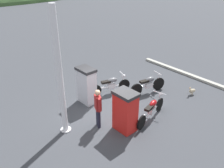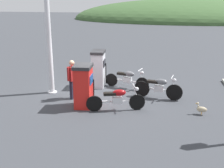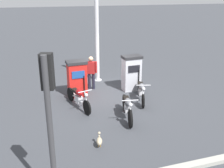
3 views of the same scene
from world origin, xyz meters
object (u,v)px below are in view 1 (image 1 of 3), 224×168
at_px(wandering_duck, 192,91).
at_px(motorcycle_far_pump, 111,84).
at_px(motorcycle_near_pump, 152,109).
at_px(canopy_support_pole, 60,77).
at_px(fuel_pump_far, 87,85).
at_px(motorcycle_extra, 148,84).
at_px(fuel_pump_near, 125,111).
at_px(attendant_person, 98,106).

bearing_deg(wandering_duck, motorcycle_far_pump, 138.83).
distance_m(motorcycle_near_pump, canopy_support_pole, 3.82).
bearing_deg(fuel_pump_far, motorcycle_extra, -23.00).
xyz_separation_m(motorcycle_near_pump, motorcycle_far_pump, (0.06, 2.66, 0.02)).
bearing_deg(motorcycle_near_pump, fuel_pump_far, 115.09).
bearing_deg(motorcycle_far_pump, wandering_duck, -41.17).
distance_m(fuel_pump_far, motorcycle_extra, 2.97).
relative_size(fuel_pump_near, canopy_support_pole, 0.35).
distance_m(attendant_person, canopy_support_pole, 1.81).
bearing_deg(canopy_support_pole, motorcycle_near_pump, -26.47).
bearing_deg(motorcycle_extra, wandering_duck, -43.41).
xyz_separation_m(motorcycle_far_pump, wandering_duck, (2.90, -2.54, -0.26)).
distance_m(motorcycle_extra, attendant_person, 3.46).
bearing_deg(motorcycle_far_pump, fuel_pump_near, -117.96).
relative_size(fuel_pump_near, fuel_pump_far, 0.97).
relative_size(fuel_pump_near, motorcycle_extra, 0.82).
height_order(motorcycle_near_pump, motorcycle_far_pump, motorcycle_far_pump).
relative_size(fuel_pump_near, motorcycle_near_pump, 0.78).
height_order(motorcycle_extra, attendant_person, attendant_person).
relative_size(motorcycle_near_pump, attendant_person, 1.31).
relative_size(motorcycle_far_pump, attendant_person, 1.28).
bearing_deg(motorcycle_near_pump, wandering_duck, 2.29).
bearing_deg(canopy_support_pole, fuel_pump_far, 33.95).
xyz_separation_m(attendant_person, canopy_support_pole, (-1.11, 0.57, 1.32)).
bearing_deg(canopy_support_pole, wandering_duck, -13.07).
xyz_separation_m(fuel_pump_near, canopy_support_pole, (-1.77, 1.34, 1.40)).
bearing_deg(fuel_pump_far, wandering_duck, -31.43).
distance_m(motorcycle_extra, canopy_support_pole, 4.81).
height_order(motorcycle_extra, canopy_support_pole, canopy_support_pole).
xyz_separation_m(fuel_pump_far, wandering_duck, (4.23, -2.58, -0.63)).
distance_m(fuel_pump_far, motorcycle_near_pump, 3.01).
bearing_deg(motorcycle_near_pump, motorcycle_extra, 46.92).
height_order(fuel_pump_far, wandering_duck, fuel_pump_far).
xyz_separation_m(fuel_pump_near, motorcycle_extra, (2.71, 1.38, -0.35)).
distance_m(motorcycle_far_pump, motorcycle_extra, 1.78).
xyz_separation_m(fuel_pump_near, attendant_person, (-0.66, 0.77, 0.08)).
relative_size(motorcycle_near_pump, canopy_support_pole, 0.45).
distance_m(motorcycle_far_pump, wandering_duck, 3.87).
bearing_deg(motorcycle_extra, fuel_pump_far, 157.00).
bearing_deg(attendant_person, wandering_duck, -9.53).
relative_size(motorcycle_far_pump, motorcycle_extra, 1.03).
bearing_deg(motorcycle_near_pump, fuel_pump_near, 172.52).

